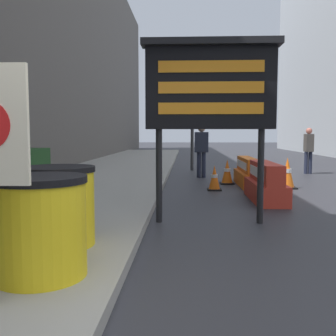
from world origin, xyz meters
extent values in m
plane|color=#2D2D33|center=(0.00, 0.00, 0.00)|extent=(120.00, 120.00, 0.00)
cylinder|color=yellow|center=(-0.70, 0.68, 0.55)|extent=(0.80, 0.80, 0.83)
cylinder|color=black|center=(-0.70, 0.68, 1.00)|extent=(0.83, 0.83, 0.06)
cylinder|color=yellow|center=(-0.86, 1.66, 0.55)|extent=(0.80, 0.80, 0.83)
cylinder|color=black|center=(-0.86, 1.66, 1.00)|extent=(0.83, 0.83, 0.06)
cylinder|color=black|center=(0.15, 3.46, 0.73)|extent=(0.10, 0.10, 1.46)
cylinder|color=black|center=(1.73, 3.46, 0.73)|extent=(0.10, 0.10, 1.46)
cube|color=black|center=(0.94, 3.46, 2.08)|extent=(1.97, 0.24, 1.24)
cube|color=black|center=(0.94, 3.39, 2.75)|extent=(2.09, 0.34, 0.10)
cube|color=orange|center=(0.94, 3.33, 2.39)|extent=(1.58, 0.02, 0.17)
cube|color=orange|center=(0.94, 3.33, 2.08)|extent=(1.58, 0.02, 0.17)
cube|color=orange|center=(0.94, 3.33, 1.77)|extent=(1.58, 0.02, 0.17)
cube|color=red|center=(2.24, 5.56, 0.20)|extent=(0.61, 1.90, 0.40)
cube|color=red|center=(2.24, 5.56, 0.60)|extent=(0.36, 1.90, 0.40)
cube|color=white|center=(2.04, 5.56, 0.60)|extent=(0.02, 1.52, 0.20)
cube|color=orange|center=(2.24, 7.98, 0.19)|extent=(0.51, 2.03, 0.38)
cube|color=orange|center=(2.24, 7.98, 0.56)|extent=(0.31, 2.03, 0.38)
cube|color=white|center=(2.07, 7.98, 0.56)|extent=(0.02, 1.62, 0.19)
cube|color=black|center=(3.16, 7.44, 0.02)|extent=(0.44, 0.44, 0.04)
cone|color=orange|center=(3.16, 7.44, 0.41)|extent=(0.35, 0.35, 0.75)
cylinder|color=white|center=(3.16, 7.44, 0.45)|extent=(0.20, 0.20, 0.10)
cube|color=black|center=(1.27, 7.00, 0.02)|extent=(0.34, 0.34, 0.04)
cone|color=orange|center=(1.27, 7.00, 0.33)|extent=(0.28, 0.28, 0.57)
cylinder|color=white|center=(1.27, 7.00, 0.36)|extent=(0.16, 0.16, 0.08)
cube|color=black|center=(1.71, 8.25, 0.02)|extent=(0.38, 0.38, 0.04)
cone|color=orange|center=(1.71, 8.25, 0.36)|extent=(0.31, 0.31, 0.64)
cylinder|color=white|center=(1.71, 8.25, 0.39)|extent=(0.18, 0.18, 0.09)
cylinder|color=#2D2D30|center=(0.80, 12.28, 2.19)|extent=(0.12, 0.12, 4.38)
cube|color=#23281E|center=(0.80, 12.12, 3.96)|extent=(0.28, 0.28, 0.84)
sphere|color=#360605|center=(0.80, 11.97, 4.24)|extent=(0.15, 0.15, 0.15)
sphere|color=#392C06|center=(0.80, 11.97, 3.96)|extent=(0.15, 0.15, 0.15)
sphere|color=green|center=(0.80, 11.97, 3.68)|extent=(0.15, 0.15, 0.15)
cylinder|color=#23283D|center=(0.98, 9.83, 0.40)|extent=(0.13, 0.13, 0.81)
cylinder|color=#23283D|center=(1.13, 9.83, 0.40)|extent=(0.13, 0.13, 0.81)
cube|color=#232838|center=(1.06, 9.83, 1.12)|extent=(0.45, 0.28, 0.64)
sphere|color=#967561|center=(1.06, 9.83, 1.55)|extent=(0.22, 0.22, 0.22)
cylinder|color=#23283D|center=(4.75, 11.20, 0.39)|extent=(0.13, 0.13, 0.77)
cylinder|color=#23283D|center=(4.89, 11.20, 0.39)|extent=(0.13, 0.13, 0.77)
cube|color=#47423D|center=(4.82, 11.20, 1.08)|extent=(0.26, 0.43, 0.61)
sphere|color=#BC6756|center=(4.82, 11.20, 1.49)|extent=(0.21, 0.21, 0.21)
camera|label=1|loc=(0.58, -2.64, 1.40)|focal=42.00mm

